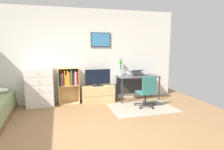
# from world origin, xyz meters

# --- Properties ---
(ground_plane) EXTENTS (7.20, 7.20, 0.00)m
(ground_plane) POSITION_xyz_m (0.00, 0.00, 0.00)
(ground_plane) COLOR #936B44
(wall_back_with_posters) EXTENTS (6.12, 0.09, 2.70)m
(wall_back_with_posters) POSITION_xyz_m (0.00, 2.43, 1.35)
(wall_back_with_posters) COLOR silver
(wall_back_with_posters) RESTS_ON ground_plane
(area_rug) EXTENTS (1.70, 1.20, 0.01)m
(area_rug) POSITION_xyz_m (1.62, 1.31, 0.00)
(area_rug) COLOR #9E937F
(area_rug) RESTS_ON ground_plane
(dresser) EXTENTS (0.72, 0.46, 1.06)m
(dresser) POSITION_xyz_m (-1.00, 2.15, 0.53)
(dresser) COLOR white
(dresser) RESTS_ON ground_plane
(bookshelf) EXTENTS (0.57, 0.30, 1.03)m
(bookshelf) POSITION_xyz_m (-0.24, 2.21, 0.64)
(bookshelf) COLOR tan
(bookshelf) RESTS_ON ground_plane
(tv_stand) EXTENTS (0.94, 0.41, 0.48)m
(tv_stand) POSITION_xyz_m (0.59, 2.17, 0.24)
(tv_stand) COLOR tan
(tv_stand) RESTS_ON ground_plane
(television) EXTENTS (0.73, 0.16, 0.49)m
(television) POSITION_xyz_m (0.59, 2.15, 0.72)
(television) COLOR black
(television) RESTS_ON tv_stand
(desk) EXTENTS (1.25, 0.56, 0.74)m
(desk) POSITION_xyz_m (1.82, 2.17, 0.60)
(desk) COLOR #4C4C4F
(desk) RESTS_ON ground_plane
(office_chair) EXTENTS (0.56, 0.58, 0.86)m
(office_chair) POSITION_xyz_m (1.75, 1.30, 0.46)
(office_chair) COLOR #232326
(office_chair) RESTS_ON ground_plane
(laptop) EXTENTS (0.38, 0.41, 0.17)m
(laptop) POSITION_xyz_m (1.86, 2.19, 0.80)
(laptop) COLOR #333338
(laptop) RESTS_ON desk
(computer_mouse) EXTENTS (0.06, 0.10, 0.03)m
(computer_mouse) POSITION_xyz_m (2.14, 2.07, 0.76)
(computer_mouse) COLOR #262628
(computer_mouse) RESTS_ON desk
(bamboo_vase) EXTENTS (0.10, 0.11, 0.52)m
(bamboo_vase) POSITION_xyz_m (1.32, 2.29, 1.00)
(bamboo_vase) COLOR silver
(bamboo_vase) RESTS_ON desk
(wine_glass) EXTENTS (0.07, 0.07, 0.18)m
(wine_glass) POSITION_xyz_m (1.45, 2.06, 0.87)
(wine_glass) COLOR silver
(wine_glass) RESTS_ON desk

